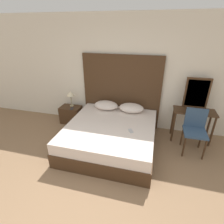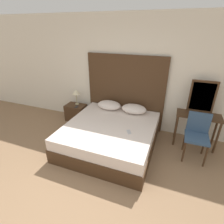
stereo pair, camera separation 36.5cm
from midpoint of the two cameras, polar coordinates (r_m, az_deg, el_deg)
ground_plane at (r=2.90m, az=-14.64°, el=-30.85°), size 16.00×16.00×0.00m
wall_back at (r=4.34m, az=1.12°, el=12.18°), size 10.00×0.06×2.70m
bed at (r=3.83m, az=-3.13°, el=-7.69°), size 1.86×1.95×0.53m
headboard at (r=4.40m, az=0.61°, el=6.45°), size 1.95×0.05×1.83m
pillow_left at (r=4.35m, az=-4.34°, el=2.17°), size 0.59×0.40×0.20m
pillow_right at (r=4.20m, az=3.86°, el=1.28°), size 0.59×0.40×0.20m
phone_on_bed at (r=3.47m, az=3.17°, el=-6.25°), size 0.13×0.17×0.01m
nightstand at (r=4.96m, az=-15.29°, el=-0.83°), size 0.54×0.37×0.45m
table_lamp at (r=4.79m, az=-15.54°, el=5.62°), size 0.20×0.20×0.42m
phone_on_nightstand at (r=4.74m, az=-15.15°, el=1.05°), size 0.09×0.16×0.01m
vanity_desk at (r=4.19m, az=22.80°, el=-1.61°), size 0.88×0.40×0.75m
vanity_mirror at (r=4.16m, az=23.73°, el=5.58°), size 0.51×0.03×0.68m
chair at (r=3.87m, az=23.06°, el=-4.88°), size 0.44×0.45×0.92m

